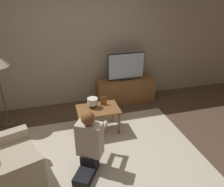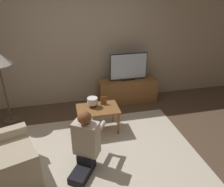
{
  "view_description": "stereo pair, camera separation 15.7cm",
  "coord_description": "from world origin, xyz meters",
  "px_view_note": "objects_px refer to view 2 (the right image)",
  "views": [
    {
      "loc": [
        -0.59,
        -2.5,
        2.34
      ],
      "look_at": [
        0.32,
        0.72,
        0.69
      ],
      "focal_mm": 35.0,
      "sensor_mm": 36.0,
      "label": 1
    },
    {
      "loc": [
        -0.44,
        -2.54,
        2.34
      ],
      "look_at": [
        0.32,
        0.72,
        0.69
      ],
      "focal_mm": 35.0,
      "sensor_mm": 36.0,
      "label": 2
    }
  ],
  "objects_px": {
    "tv": "(128,67)",
    "armchair": "(0,164)",
    "coffee_table": "(98,111)",
    "person_kneeling": "(86,142)",
    "table_lamp": "(92,101)"
  },
  "relations": [
    {
      "from": "coffee_table",
      "to": "armchair",
      "type": "relative_size",
      "value": 0.69
    },
    {
      "from": "armchair",
      "to": "person_kneeling",
      "type": "distance_m",
      "value": 1.12
    },
    {
      "from": "armchair",
      "to": "table_lamp",
      "type": "relative_size",
      "value": 5.75
    },
    {
      "from": "armchair",
      "to": "coffee_table",
      "type": "bearing_deg",
      "value": -76.67
    },
    {
      "from": "coffee_table",
      "to": "person_kneeling",
      "type": "distance_m",
      "value": 0.91
    },
    {
      "from": "person_kneeling",
      "to": "table_lamp",
      "type": "distance_m",
      "value": 0.96
    },
    {
      "from": "table_lamp",
      "to": "armchair",
      "type": "bearing_deg",
      "value": -145.39
    },
    {
      "from": "tv",
      "to": "coffee_table",
      "type": "height_order",
      "value": "tv"
    },
    {
      "from": "coffee_table",
      "to": "table_lamp",
      "type": "height_order",
      "value": "table_lamp"
    },
    {
      "from": "tv",
      "to": "armchair",
      "type": "xyz_separation_m",
      "value": [
        -2.24,
        -1.78,
        -0.53
      ]
    },
    {
      "from": "tv",
      "to": "coffee_table",
      "type": "relative_size",
      "value": 1.11
    },
    {
      "from": "armchair",
      "to": "person_kneeling",
      "type": "height_order",
      "value": "person_kneeling"
    },
    {
      "from": "tv",
      "to": "table_lamp",
      "type": "relative_size",
      "value": 4.42
    },
    {
      "from": "armchair",
      "to": "table_lamp",
      "type": "height_order",
      "value": "armchair"
    },
    {
      "from": "coffee_table",
      "to": "armchair",
      "type": "distance_m",
      "value": 1.65
    }
  ]
}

